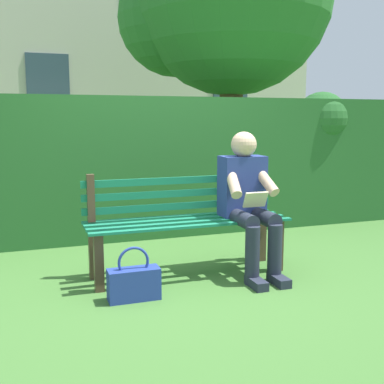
{
  "coord_description": "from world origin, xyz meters",
  "views": [
    {
      "loc": [
        1.25,
        3.68,
        1.31
      ],
      "look_at": [
        0.0,
        0.1,
        0.72
      ],
      "focal_mm": 44.37,
      "sensor_mm": 36.0,
      "label": 1
    }
  ],
  "objects_px": {
    "park_bench": "(186,220)",
    "tree": "(222,0)",
    "handbag": "(134,283)",
    "person_seated": "(248,198)"
  },
  "relations": [
    {
      "from": "park_bench",
      "to": "tree",
      "type": "bearing_deg",
      "value": -117.31
    },
    {
      "from": "tree",
      "to": "handbag",
      "type": "bearing_deg",
      "value": 59.1
    },
    {
      "from": "park_bench",
      "to": "handbag",
      "type": "bearing_deg",
      "value": 40.65
    },
    {
      "from": "tree",
      "to": "handbag",
      "type": "height_order",
      "value": "tree"
    },
    {
      "from": "park_bench",
      "to": "person_seated",
      "type": "distance_m",
      "value": 0.56
    },
    {
      "from": "park_bench",
      "to": "person_seated",
      "type": "xyz_separation_m",
      "value": [
        -0.5,
        0.17,
        0.19
      ]
    },
    {
      "from": "person_seated",
      "to": "park_bench",
      "type": "bearing_deg",
      "value": -18.8
    },
    {
      "from": "park_bench",
      "to": "tree",
      "type": "height_order",
      "value": "tree"
    },
    {
      "from": "park_bench",
      "to": "person_seated",
      "type": "bearing_deg",
      "value": 161.2
    },
    {
      "from": "park_bench",
      "to": "handbag",
      "type": "height_order",
      "value": "park_bench"
    }
  ]
}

